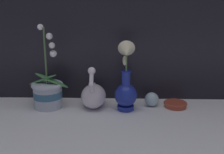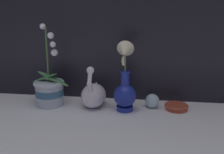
# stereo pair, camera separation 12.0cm
# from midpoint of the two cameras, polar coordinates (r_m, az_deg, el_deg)

# --- Properties ---
(ground_plane) EXTENTS (2.80, 2.80, 0.00)m
(ground_plane) POSITION_cam_midpoint_polar(r_m,az_deg,el_deg) (1.15, 2.20, -8.41)
(ground_plane) COLOR white
(orchid_potted_plant) EXTENTS (0.20, 0.15, 0.38)m
(orchid_potted_plant) POSITION_cam_midpoint_polar(r_m,az_deg,el_deg) (1.26, -10.83, -2.70)
(orchid_potted_plant) COLOR #B2BCCC
(orchid_potted_plant) RESTS_ON ground_plane
(swan_figurine) EXTENTS (0.12, 0.20, 0.21)m
(swan_figurine) POSITION_cam_midpoint_polar(r_m,az_deg,el_deg) (1.23, -1.23, -3.78)
(swan_figurine) COLOR white
(swan_figurine) RESTS_ON ground_plane
(blue_vase) EXTENTS (0.10, 0.12, 0.32)m
(blue_vase) POSITION_cam_midpoint_polar(r_m,az_deg,el_deg) (1.17, 5.77, -2.27)
(blue_vase) COLOR navy
(blue_vase) RESTS_ON ground_plane
(glass_sphere) EXTENTS (0.07, 0.07, 0.07)m
(glass_sphere) POSITION_cam_midpoint_polar(r_m,az_deg,el_deg) (1.25, 11.51, -5.14)
(glass_sphere) COLOR silver
(glass_sphere) RESTS_ON ground_plane
(amber_dish) EXTENTS (0.11, 0.11, 0.02)m
(amber_dish) POSITION_cam_midpoint_polar(r_m,az_deg,el_deg) (1.26, 16.55, -6.22)
(amber_dish) COLOR #A8422D
(amber_dish) RESTS_ON ground_plane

